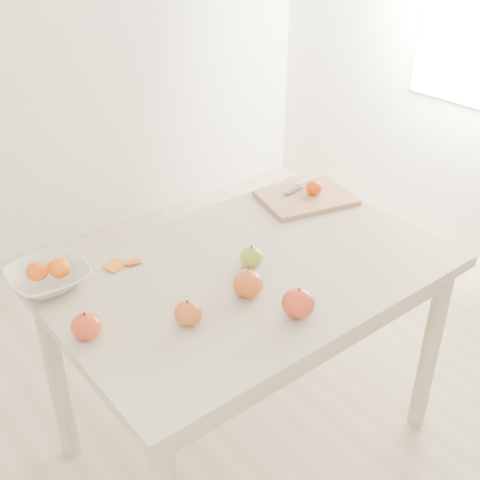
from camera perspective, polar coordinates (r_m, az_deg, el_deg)
ground at (r=2.34m, az=0.80°, el=-18.08°), size 3.50×3.50×0.00m
table at (r=1.90m, az=0.95°, el=-5.00°), size 1.20×0.80×0.75m
cutting_board at (r=2.24m, az=6.26°, el=4.01°), size 0.38×0.31×0.02m
board_tangerine at (r=2.23m, az=7.05°, el=4.96°), size 0.06×0.06×0.05m
fruit_bowl at (r=1.82m, az=-17.69°, el=-3.41°), size 0.23×0.23×0.06m
bowl_tangerine_near at (r=1.81m, az=-18.67°, el=-2.79°), size 0.06×0.06×0.06m
bowl_tangerine_far at (r=1.80m, az=-16.78°, el=-2.55°), size 0.06×0.06×0.06m
orange_peel_a at (r=1.87m, az=-11.72°, el=-2.48°), size 0.07×0.06×0.01m
orange_peel_b at (r=1.88m, az=-10.08°, el=-2.14°), size 0.05×0.05×0.01m
paring_knife at (r=2.30m, az=5.90°, el=5.31°), size 0.17×0.05×0.01m
apple_green at (r=1.82m, az=1.10°, el=-1.62°), size 0.07×0.07×0.06m
apple_red_e at (r=1.69m, az=0.75°, el=-4.18°), size 0.09×0.09×0.08m
apple_red_d at (r=1.60m, az=-14.36°, el=-7.92°), size 0.08×0.08×0.07m
apple_red_b at (r=1.60m, az=-4.95°, el=-6.92°), size 0.07×0.07×0.07m
apple_red_c at (r=1.62m, az=5.55°, el=-5.98°), size 0.09×0.09×0.08m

